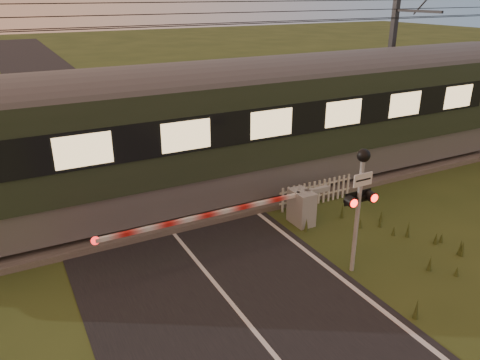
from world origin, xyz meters
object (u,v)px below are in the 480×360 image
crossing_signal (360,190)px  picket_fence (316,192)px  catenary_mast (391,59)px  train (479,93)px  boom_gate (291,208)px

crossing_signal → picket_fence: bearing=66.7°
crossing_signal → catenary_mast: 11.41m
train → picket_fence: train is taller
picket_fence → catenary_mast: catenary_mast is taller
train → boom_gate: train is taller
boom_gate → crossing_signal: size_ratio=2.21×
crossing_signal → catenary_mast: (8.30, 7.68, 1.52)m
crossing_signal → picket_fence: 4.25m
train → boom_gate: (-11.37, -2.78, -1.77)m
picket_fence → catenary_mast: (6.77, 4.12, 3.27)m
train → crossing_signal: 12.59m
crossing_signal → picket_fence: size_ratio=1.14×
boom_gate → catenary_mast: bearing=31.0°
train → boom_gate: bearing=-166.3°
train → catenary_mast: 4.00m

